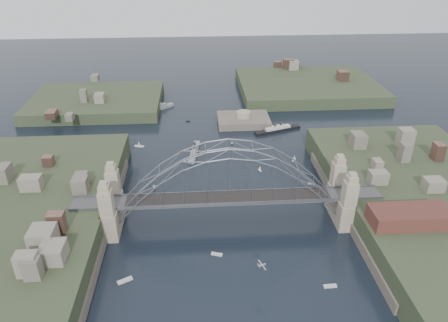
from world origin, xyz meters
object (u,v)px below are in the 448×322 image
Objects in this scene: naval_cruiser_near at (194,151)px; fort_island at (243,124)px; wharf_shed at (410,217)px; bridge at (229,185)px; ocean_liner at (278,130)px; naval_cruiser_far at (157,108)px.

fort_island is at bearing 51.45° from naval_cruiser_near.
fort_island is 90.48m from wharf_shed.
bridge reaches higher than ocean_liner.
naval_cruiser_far is (-16.80, 44.88, 0.12)m from naval_cruiser_near.
bridge reaches higher than naval_cruiser_far.
ocean_liner is at bearing -34.96° from fort_island.
fort_island is 42.22m from naval_cruiser_far.
bridge reaches higher than naval_cruiser_near.
naval_cruiser_far is 58.17m from ocean_liner.
fort_island is (12.00, 70.00, -12.66)m from bridge.
naval_cruiser_near reaches higher than ocean_liner.
wharf_shed is 1.16× the size of naval_cruiser_near.
ocean_liner is (-18.79, 74.76, -9.22)m from wharf_shed.
fort_island is 1.09× the size of ocean_liner.
wharf_shed is at bearing -69.15° from fort_island.
naval_cruiser_far is at bearing 154.52° from fort_island.
fort_island reaches higher than naval_cruiser_near.
wharf_shed is at bearing -47.06° from naval_cruiser_near.
bridge is 5.63× the size of naval_cruiser_far.
wharf_shed reaches higher than naval_cruiser_far.
naval_cruiser_far is at bearing 106.49° from bridge.
naval_cruiser_near is 47.93m from naval_cruiser_far.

